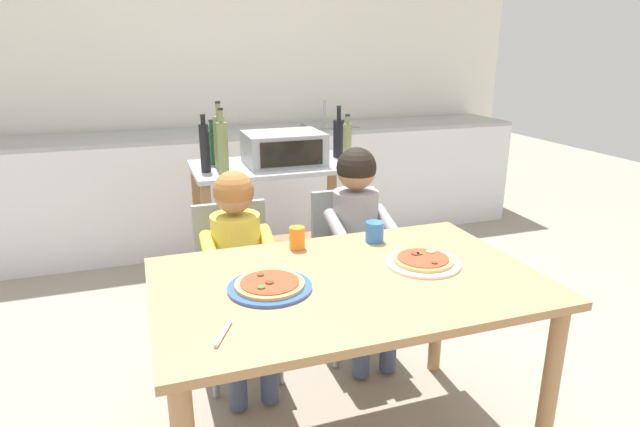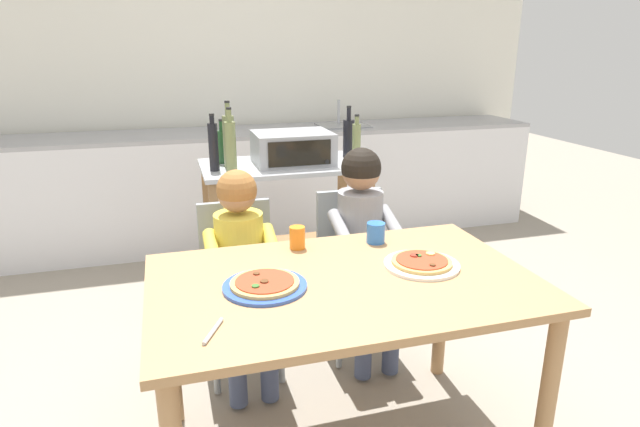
{
  "view_description": "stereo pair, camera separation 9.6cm",
  "coord_description": "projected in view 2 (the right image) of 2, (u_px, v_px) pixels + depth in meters",
  "views": [
    {
      "loc": [
        -0.66,
        -1.59,
        1.53
      ],
      "look_at": [
        0.0,
        0.3,
        0.89
      ],
      "focal_mm": 29.85,
      "sensor_mm": 36.0,
      "label": 1
    },
    {
      "loc": [
        -0.56,
        -1.62,
        1.53
      ],
      "look_at": [
        0.0,
        0.3,
        0.89
      ],
      "focal_mm": 29.85,
      "sensor_mm": 36.0,
      "label": 2
    }
  ],
  "objects": [
    {
      "name": "dining_chair_left",
      "position": [
        239.0,
        276.0,
        2.52
      ],
      "size": [
        0.36,
        0.36,
        0.81
      ],
      "color": "gray",
      "rests_on": "ground"
    },
    {
      "name": "bottle_brown_beer",
      "position": [
        213.0,
        146.0,
        2.92
      ],
      "size": [
        0.05,
        0.05,
        0.32
      ],
      "color": "black",
      "rests_on": "kitchen_island_cart"
    },
    {
      "name": "back_wall_tiled",
      "position": [
        230.0,
        66.0,
        4.36
      ],
      "size": [
        5.38,
        0.12,
        2.7
      ],
      "color": "white",
      "rests_on": "ground"
    },
    {
      "name": "child_in_grey_shirt",
      "position": [
        364.0,
        230.0,
        2.55
      ],
      "size": [
        0.32,
        0.42,
        1.05
      ],
      "color": "#424C6B",
      "rests_on": "ground"
    },
    {
      "name": "dining_chair_right",
      "position": [
        355.0,
        259.0,
        2.71
      ],
      "size": [
        0.36,
        0.36,
        0.81
      ],
      "color": "gray",
      "rests_on": "ground"
    },
    {
      "name": "pizza_plate_white",
      "position": [
        422.0,
        263.0,
        1.98
      ],
      "size": [
        0.28,
        0.28,
        0.03
      ],
      "color": "white",
      "rests_on": "dining_table"
    },
    {
      "name": "bottle_squat_spirits",
      "position": [
        229.0,
        140.0,
        3.02
      ],
      "size": [
        0.07,
        0.07,
        0.37
      ],
      "color": "olive",
      "rests_on": "kitchen_island_cart"
    },
    {
      "name": "child_in_yellow_shirt",
      "position": [
        242.0,
        255.0,
        2.36
      ],
      "size": [
        0.32,
        0.42,
        0.99
      ],
      "color": "#424C6B",
      "rests_on": "ground"
    },
    {
      "name": "pizza_plate_blue_rimmed",
      "position": [
        265.0,
        285.0,
        1.8
      ],
      "size": [
        0.29,
        0.29,
        0.03
      ],
      "color": "#3356B7",
      "rests_on": "dining_table"
    },
    {
      "name": "dining_table",
      "position": [
        344.0,
        304.0,
        1.91
      ],
      "size": [
        1.35,
        0.86,
        0.74
      ],
      "color": "#AD7F51",
      "rests_on": "ground"
    },
    {
      "name": "bottle_clear_vinegar",
      "position": [
        356.0,
        142.0,
        3.15
      ],
      "size": [
        0.05,
        0.05,
        0.28
      ],
      "color": "olive",
      "rests_on": "kitchen_island_cart"
    },
    {
      "name": "bottle_tall_green_wine",
      "position": [
        348.0,
        137.0,
        3.28
      ],
      "size": [
        0.07,
        0.07,
        0.32
      ],
      "color": "black",
      "rests_on": "kitchen_island_cart"
    },
    {
      "name": "drinking_cup_orange",
      "position": [
        297.0,
        238.0,
        2.14
      ],
      "size": [
        0.06,
        0.06,
        0.09
      ],
      "primitive_type": "cylinder",
      "color": "orange",
      "rests_on": "dining_table"
    },
    {
      "name": "bottle_slim_sauce",
      "position": [
        222.0,
        146.0,
        3.13
      ],
      "size": [
        0.07,
        0.07,
        0.26
      ],
      "color": "#1E4723",
      "rests_on": "kitchen_island_cart"
    },
    {
      "name": "serving_spoon",
      "position": [
        213.0,
        331.0,
        1.52
      ],
      "size": [
        0.07,
        0.13,
        0.01
      ],
      "primitive_type": "cylinder",
      "rotation": [
        0.0,
        1.57,
        1.11
      ],
      "color": "#B7BABF",
      "rests_on": "dining_table"
    },
    {
      "name": "kitchen_island_cart",
      "position": [
        285.0,
        210.0,
        3.23
      ],
      "size": [
        0.97,
        0.57,
        0.85
      ],
      "color": "#B7BABF",
      "rests_on": "ground"
    },
    {
      "name": "ground_plane",
      "position": [
        280.0,
        314.0,
        3.15
      ],
      "size": [
        11.46,
        11.46,
        0.0
      ],
      "primitive_type": "plane",
      "color": "gray"
    },
    {
      "name": "toaster_oven",
      "position": [
        293.0,
        148.0,
        3.12
      ],
      "size": [
        0.45,
        0.35,
        0.19
      ],
      "color": "#999BA0",
      "rests_on": "kitchen_island_cart"
    },
    {
      "name": "kitchen_counter",
      "position": [
        243.0,
        186.0,
        4.26
      ],
      "size": [
        4.84,
        0.6,
        1.08
      ],
      "color": "silver",
      "rests_on": "ground"
    },
    {
      "name": "drinking_cup_blue",
      "position": [
        376.0,
        233.0,
        2.21
      ],
      "size": [
        0.08,
        0.08,
        0.09
      ],
      "primitive_type": "cylinder",
      "color": "blue",
      "rests_on": "dining_table"
    },
    {
      "name": "bottle_dark_olive_oil",
      "position": [
        231.0,
        146.0,
        2.88
      ],
      "size": [
        0.06,
        0.06,
        0.35
      ],
      "color": "olive",
      "rests_on": "kitchen_island_cart"
    }
  ]
}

